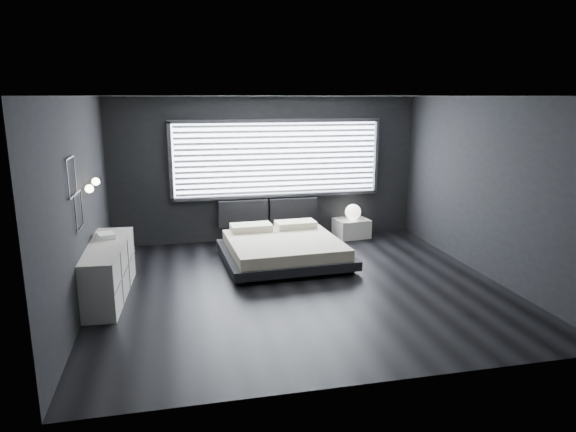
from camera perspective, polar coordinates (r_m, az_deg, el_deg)
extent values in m
plane|color=black|center=(7.80, 1.36, -7.85)|extent=(6.00, 6.00, 0.00)
plane|color=white|center=(7.28, 1.48, 13.19)|extent=(6.00, 6.00, 0.00)
cube|color=black|center=(10.07, -2.34, 5.18)|extent=(6.00, 0.04, 2.80)
cube|color=black|center=(4.86, 9.20, -3.70)|extent=(6.00, 0.04, 2.80)
cube|color=black|center=(7.31, -22.06, 1.18)|extent=(0.04, 5.50, 2.80)
cube|color=black|center=(8.63, 21.17, 2.96)|extent=(0.04, 5.50, 2.80)
cube|color=white|center=(10.06, -1.20, 6.39)|extent=(4.00, 0.02, 1.38)
cube|color=#47474C|center=(9.84, -12.96, 5.91)|extent=(0.06, 0.08, 1.48)
cube|color=#47474C|center=(10.62, 9.76, 6.56)|extent=(0.06, 0.08, 1.48)
cube|color=#47474C|center=(9.97, -1.19, 10.54)|extent=(4.14, 0.08, 0.06)
cube|color=#47474C|center=(10.14, -1.15, 2.27)|extent=(4.14, 0.08, 0.06)
cube|color=silver|center=(10.00, -1.14, 6.35)|extent=(3.94, 0.03, 1.32)
cube|color=black|center=(10.04, -4.99, 0.30)|extent=(0.96, 0.16, 0.52)
cube|color=black|center=(10.21, 0.58, 0.57)|extent=(0.96, 0.16, 0.52)
cylinder|color=silver|center=(7.32, -21.75, 2.81)|extent=(0.10, 0.02, 0.02)
sphere|color=#FFE5B7|center=(7.31, -21.21, 2.84)|extent=(0.11, 0.11, 0.11)
cylinder|color=silver|center=(7.90, -21.08, 3.57)|extent=(0.10, 0.02, 0.02)
sphere|color=#FFE5B7|center=(7.89, -20.58, 3.60)|extent=(0.11, 0.11, 0.11)
cube|color=#47474C|center=(6.67, -23.10, 5.95)|extent=(0.01, 0.46, 0.02)
cube|color=#47474C|center=(6.74, -22.75, 2.07)|extent=(0.01, 0.46, 0.02)
cube|color=#47474C|center=(6.92, -22.59, 4.30)|extent=(0.01, 0.02, 0.46)
cube|color=#47474C|center=(6.48, -23.27, 3.69)|extent=(0.01, 0.02, 0.46)
cube|color=#47474C|center=(6.98, -22.39, 2.38)|extent=(0.01, 0.46, 0.02)
cube|color=#47474C|center=(7.07, -22.07, -1.28)|extent=(0.01, 0.46, 0.02)
cube|color=#47474C|center=(7.25, -21.94, 0.92)|extent=(0.01, 0.02, 0.46)
cube|color=#47474C|center=(6.80, -22.54, 0.12)|extent=(0.01, 0.02, 0.46)
cube|color=black|center=(7.96, -5.20, -7.18)|extent=(0.12, 0.12, 0.07)
cube|color=black|center=(8.43, 6.85, -6.04)|extent=(0.12, 0.12, 0.07)
cube|color=black|center=(9.45, -6.95, -3.91)|extent=(0.12, 0.12, 0.07)
cube|color=black|center=(9.85, 3.35, -3.12)|extent=(0.12, 0.12, 0.07)
cube|color=black|center=(8.84, -0.46, -4.26)|extent=(2.16, 2.08, 0.15)
cube|color=beige|center=(8.79, -0.46, -3.21)|extent=(1.93, 1.93, 0.19)
cube|color=beige|center=(9.34, -4.13, -1.27)|extent=(0.75, 0.43, 0.12)
cube|color=beige|center=(9.54, 0.85, -0.93)|extent=(0.75, 0.43, 0.12)
cube|color=silver|center=(10.50, 7.06, -1.33)|extent=(0.70, 0.61, 0.37)
sphere|color=white|center=(10.38, 7.23, 0.45)|extent=(0.31, 0.31, 0.31)
cube|color=silver|center=(7.75, -19.54, -5.75)|extent=(0.65, 1.96, 0.77)
cube|color=#47474C|center=(7.70, -17.54, -5.71)|extent=(0.12, 1.91, 0.75)
cube|color=white|center=(8.01, -19.64, -2.12)|extent=(0.33, 0.39, 0.04)
cube|color=white|center=(7.98, -19.61, -1.90)|extent=(0.30, 0.36, 0.03)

